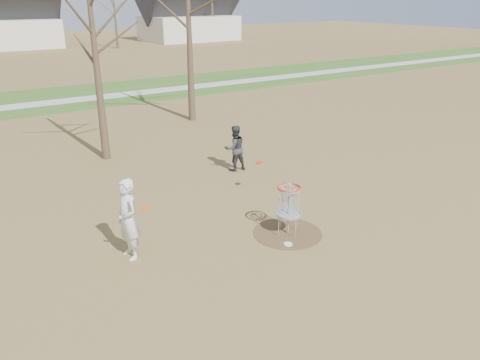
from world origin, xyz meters
The scene contains 11 objects.
ground centered at (0.00, 0.00, 0.00)m, with size 160.00×160.00×0.00m, color brown.
green_band centered at (0.00, 21.00, 0.01)m, with size 160.00×8.00×0.01m, color #2D5119.
footpath centered at (0.00, 20.00, 0.01)m, with size 160.00×1.50×0.01m, color #9E9E99.
dirt_circle centered at (0.00, 0.00, 0.01)m, with size 1.80×1.80×0.01m, color #47331E.
player_standing centered at (-3.84, 1.10, 0.98)m, with size 0.71×0.47×1.96m, color silver.
player_throwing centered at (1.41, 4.77, 0.81)m, with size 0.78×0.61×1.61m, color #2F3034.
disc_grounded centered at (-0.37, -0.49, 0.02)m, with size 0.22×0.22×0.02m, color white.
discs_in_play centered at (-1.20, 1.74, 1.14)m, with size 4.51×1.82×0.23m.
disc_golf_basket centered at (0.00, 0.00, 0.91)m, with size 0.64×0.64×1.35m.
bare_trees centered at (1.78, 35.79, 5.35)m, with size 52.62×44.98×9.00m.
houses_row centered at (4.32, 52.56, 3.52)m, with size 56.51×10.01×7.26m.
Camera 1 is at (-6.93, -8.38, 5.75)m, focal length 35.00 mm.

